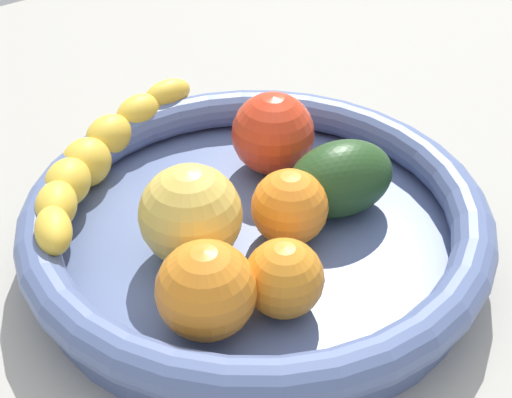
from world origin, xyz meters
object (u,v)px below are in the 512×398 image
object	(u,v)px
fruit_bowl	(256,224)
avocado_dark	(341,179)
orange_mid_right	(206,290)
apple_yellow	(190,215)
orange_front	(284,278)
banana_draped_left	(97,157)
orange_mid_left	(290,207)
tomato_red	(273,134)

from	to	relation	value
fruit_bowl	avocado_dark	xyz separation A→B (cm)	(-1.98, -6.76, 2.33)
orange_mid_right	avocado_dark	world-z (taller)	orange_mid_right
apple_yellow	orange_front	bearing A→B (deg)	-168.78
orange_mid_right	apple_yellow	xyz separation A→B (cm)	(6.45, -3.30, 0.44)
fruit_bowl	orange_front	bearing A→B (deg)	153.71
fruit_bowl	banana_draped_left	xyz separation A→B (cm)	(12.83, 6.24, 2.05)
orange_mid_left	apple_yellow	size ratio (longest dim) A/B	0.77
orange_mid_left	orange_mid_right	size ratio (longest dim) A/B	0.88
avocado_dark	apple_yellow	size ratio (longest dim) A/B	1.18
orange_mid_right	apple_yellow	world-z (taller)	apple_yellow
fruit_bowl	orange_mid_right	xyz separation A→B (cm)	(-5.77, 8.65, 2.64)
banana_draped_left	avocado_dark	xyz separation A→B (cm)	(-14.81, -12.99, 0.28)
banana_draped_left	orange_front	size ratio (longest dim) A/B	3.97
banana_draped_left	apple_yellow	size ratio (longest dim) A/B	2.87
orange_front	orange_mid_left	size ratio (longest dim) A/B	0.93
orange_mid_right	fruit_bowl	bearing A→B (deg)	-56.32
orange_mid_right	banana_draped_left	bearing A→B (deg)	-7.41
orange_front	apple_yellow	distance (cm)	8.45
orange_mid_left	orange_front	bearing A→B (deg)	136.27
tomato_red	orange_mid_right	bearing A→B (deg)	127.34
fruit_bowl	tomato_red	size ratio (longest dim) A/B	5.08
orange_front	apple_yellow	world-z (taller)	apple_yellow
orange_mid_left	apple_yellow	bearing A→B (deg)	66.95
banana_draped_left	orange_mid_right	size ratio (longest dim) A/B	3.26
tomato_red	banana_draped_left	bearing A→B (deg)	60.48
banana_draped_left	orange_mid_right	distance (cm)	18.76
fruit_bowl	avocado_dark	world-z (taller)	avocado_dark
orange_mid_left	orange_mid_right	world-z (taller)	orange_mid_right
avocado_dark	apple_yellow	xyz separation A→B (cm)	(2.67, 12.11, 0.74)
orange_mid_left	avocado_dark	size ratio (longest dim) A/B	0.66
banana_draped_left	orange_mid_right	world-z (taller)	orange_mid_right
avocado_dark	apple_yellow	world-z (taller)	apple_yellow
fruit_bowl	orange_mid_right	size ratio (longest dim) A/B	5.42
banana_draped_left	avocado_dark	size ratio (longest dim) A/B	2.44
orange_mid_right	orange_mid_left	bearing A→B (deg)	-70.38
orange_front	orange_mid_right	xyz separation A→B (cm)	(1.77, 4.93, 0.58)
tomato_red	apple_yellow	xyz separation A→B (cm)	(-5.00, 11.72, 0.23)
orange_mid_right	tomato_red	xyz separation A→B (cm)	(11.46, -15.02, 0.21)
orange_front	avocado_dark	bearing A→B (deg)	-62.08
banana_draped_left	apple_yellow	distance (cm)	12.22
orange_front	orange_mid_right	world-z (taller)	orange_mid_right
orange_mid_right	tomato_red	world-z (taller)	tomato_red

